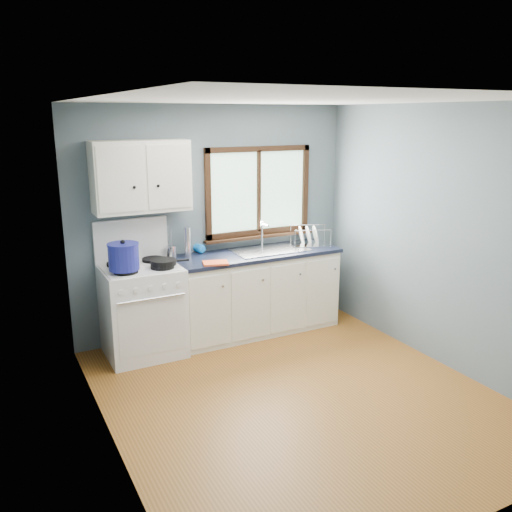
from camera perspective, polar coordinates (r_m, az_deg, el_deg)
name	(u,v)px	position (r m, az deg, el deg)	size (l,w,h in m)	color
floor	(298,396)	(4.94, 4.44, -14.47)	(3.20, 3.60, 0.02)	brown
ceiling	(304,98)	(4.31, 5.12, 16.21)	(3.20, 3.60, 0.02)	white
wall_back	(214,221)	(6.03, -4.41, 3.73)	(3.20, 0.02, 2.50)	slate
wall_front	(481,335)	(3.16, 22.59, -7.66)	(3.20, 0.02, 2.50)	slate
wall_left	(102,285)	(3.88, -15.86, -2.98)	(0.02, 3.60, 2.50)	slate
wall_right	(444,238)	(5.47, 19.22, 1.81)	(0.02, 3.60, 2.50)	slate
gas_range	(142,308)	(5.62, -11.87, -5.37)	(0.76, 0.69, 1.36)	white
base_cabinets	(256,296)	(6.11, -0.01, -4.23)	(1.85, 0.60, 0.88)	white
countertop	(256,254)	(5.97, -0.01, 0.22)	(1.89, 0.64, 0.04)	black
sink	(270,256)	(6.07, 1.50, 0.04)	(0.84, 0.46, 0.44)	silver
window	(259,198)	(6.18, 0.27, 6.16)	(1.36, 0.10, 1.03)	#9EC6A8
upper_cabinets	(141,176)	(5.50, -12.01, 8.19)	(0.95, 0.35, 0.70)	white
skillet	(164,262)	(5.40, -9.69, -0.63)	(0.40, 0.28, 0.05)	black
stockpot	(124,256)	(5.27, -13.77, -0.03)	(0.36, 0.36, 0.29)	navy
utensil_crock	(171,252)	(5.75, -8.93, 0.42)	(0.14, 0.14, 0.35)	silver
thermos	(187,242)	(5.80, -7.24, 1.49)	(0.07, 0.07, 0.32)	silver
soap_bottle	(202,242)	(5.90, -5.66, 1.47)	(0.10, 0.10, 0.26)	blue
dish_towel	(216,263)	(5.51, -4.28, -0.73)	(0.25, 0.18, 0.02)	#EE5527
dish_rack	(309,240)	(6.32, 5.64, 1.70)	(0.52, 0.47, 0.23)	silver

